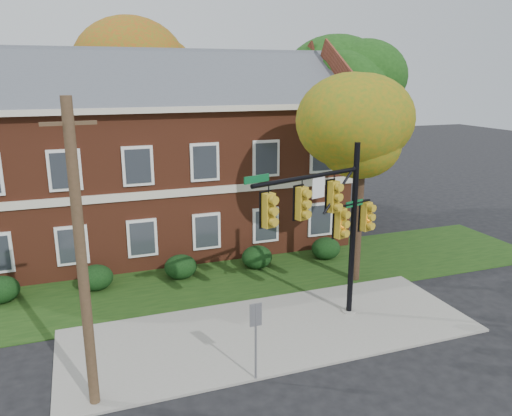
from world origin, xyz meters
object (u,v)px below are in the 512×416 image
object	(u,v)px
hedge_far_right	(326,248)
utility_pole	(82,261)
traffic_signal	(331,217)
apartment_building	(156,148)
tree_right_rear	(348,82)
hedge_right	(257,257)
tree_near_right	(370,123)
hedge_center	(181,267)
hedge_far_left	(0,290)
hedge_left	(96,278)
sign_post	(256,329)
tree_far_rear	(155,70)

from	to	relation	value
hedge_far_right	utility_pole	size ratio (longest dim) A/B	0.17
hedge_far_right	traffic_signal	size ratio (longest dim) A/B	0.22
apartment_building	tree_right_rear	size ratio (longest dim) A/B	1.77
hedge_right	tree_near_right	distance (m)	7.72
hedge_center	utility_pole	world-z (taller)	utility_pole
hedge_far_left	tree_right_rear	world-z (taller)	tree_right_rear
hedge_left	sign_post	size ratio (longest dim) A/B	0.58
utility_pole	apartment_building	bearing A→B (deg)	68.60
apartment_building	hedge_far_right	xyz separation A→B (m)	(7.00, -5.25, -4.46)
hedge_far_right	sign_post	world-z (taller)	sign_post
hedge_far_left	hedge_right	size ratio (longest dim) A/B	1.00
apartment_building	tree_right_rear	world-z (taller)	tree_right_rear
hedge_right	tree_near_right	size ratio (longest dim) A/B	0.16
tree_near_right	tree_far_rear	bearing A→B (deg)	110.27
tree_far_rear	hedge_far_right	bearing A→B (deg)	-66.63
tree_right_rear	tree_far_rear	bearing A→B (deg)	145.00
hedge_right	sign_post	xyz separation A→B (m)	(-3.00, -8.16, 1.12)
hedge_center	sign_post	size ratio (longest dim) A/B	0.58
tree_far_rear	utility_pole	world-z (taller)	tree_far_rear
tree_right_rear	tree_far_rear	xyz separation A→B (m)	(-9.97, 6.98, 0.72)
hedge_center	traffic_signal	world-z (taller)	traffic_signal
hedge_right	utility_pole	xyz separation A→B (m)	(-7.39, -7.70, 3.56)
hedge_center	tree_far_rear	distance (m)	15.57
tree_right_rear	utility_pole	world-z (taller)	tree_right_rear
tree_near_right	tree_right_rear	size ratio (longest dim) A/B	0.81
tree_near_right	tree_far_rear	xyz separation A→B (m)	(-5.88, 15.93, 2.17)
utility_pole	hedge_center	bearing A→B (deg)	58.51
tree_near_right	tree_right_rear	bearing A→B (deg)	65.42
apartment_building	hedge_right	distance (m)	7.73
hedge_center	hedge_left	bearing A→B (deg)	180.00
apartment_building	sign_post	world-z (taller)	apartment_building
tree_right_rear	sign_post	distance (m)	19.04
traffic_signal	sign_post	world-z (taller)	traffic_signal
hedge_far_left	tree_far_rear	bearing A→B (deg)	57.50
hedge_right	tree_right_rear	size ratio (longest dim) A/B	0.13
hedge_far_right	utility_pole	world-z (taller)	utility_pole
hedge_right	hedge_center	bearing A→B (deg)	180.00
hedge_center	sign_post	xyz separation A→B (m)	(0.50, -8.16, 1.12)
apartment_building	hedge_center	distance (m)	6.89
hedge_far_left	hedge_center	world-z (taller)	same
sign_post	hedge_left	bearing A→B (deg)	114.50
hedge_right	sign_post	distance (m)	8.76
hedge_left	tree_far_rear	bearing A→B (deg)	69.71
apartment_building	tree_far_rear	world-z (taller)	tree_far_rear
hedge_left	hedge_center	bearing A→B (deg)	0.00
tree_far_rear	hedge_center	bearing A→B (deg)	-95.85
sign_post	traffic_signal	bearing A→B (deg)	32.24
sign_post	apartment_building	bearing A→B (deg)	90.51
tree_right_rear	tree_near_right	bearing A→B (deg)	-114.58
hedge_left	traffic_signal	bearing A→B (deg)	-37.37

